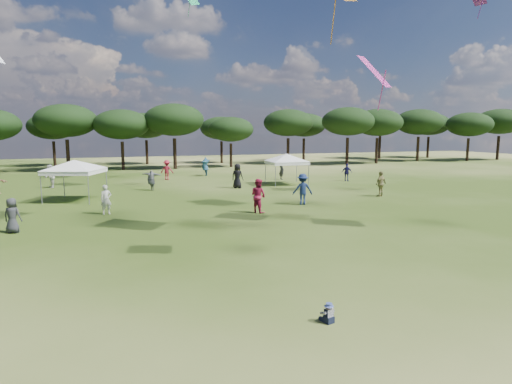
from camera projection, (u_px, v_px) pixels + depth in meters
ground at (371, 366)px, 8.04m from camera, size 140.00×140.00×0.00m
tree_line at (163, 123)px, 52.30m from camera, size 108.78×17.63×7.77m
tent_left at (74, 162)px, 26.92m from camera, size 5.80×5.80×2.89m
tent_right at (287, 155)px, 35.14m from camera, size 6.01×6.01×2.84m
toddler at (328, 314)px, 9.87m from camera, size 0.34×0.37×0.47m
festival_crowd at (174, 179)px, 31.72m from camera, size 31.69×22.29×1.90m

